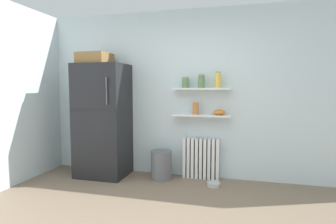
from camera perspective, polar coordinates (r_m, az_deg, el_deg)
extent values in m
plane|color=#7A6651|center=(3.21, -3.43, -20.82)|extent=(7.04, 7.04, 0.00)
cube|color=silver|center=(4.39, 2.80, 3.72)|extent=(7.04, 0.10, 2.60)
cube|color=black|center=(4.49, -13.31, -1.71)|extent=(0.77, 0.63, 1.77)
cube|color=#262628|center=(4.19, -15.41, 0.39)|extent=(0.75, 0.01, 0.01)
cylinder|color=#4C4C51|center=(4.05, -12.60, 4.26)|extent=(0.02, 0.02, 0.40)
cube|color=olive|center=(4.54, -14.87, 10.62)|extent=(0.46, 0.44, 0.17)
cube|color=white|center=(4.38, 3.48, -9.35)|extent=(0.04, 0.12, 0.62)
cube|color=white|center=(4.37, 4.31, -9.39)|extent=(0.04, 0.12, 0.62)
cube|color=white|center=(4.36, 5.14, -9.43)|extent=(0.04, 0.12, 0.62)
cube|color=white|center=(4.35, 5.98, -9.47)|extent=(0.04, 0.12, 0.62)
cube|color=white|center=(4.34, 6.83, -9.51)|extent=(0.04, 0.12, 0.62)
cube|color=white|center=(4.34, 7.67, -9.55)|extent=(0.04, 0.12, 0.62)
cube|color=white|center=(4.33, 8.52, -9.58)|extent=(0.04, 0.12, 0.62)
cube|color=white|center=(4.32, 9.37, -9.61)|extent=(0.04, 0.12, 0.62)
cube|color=white|center=(4.32, 10.23, -9.65)|extent=(0.04, 0.12, 0.62)
cube|color=white|center=(4.20, 6.87, -0.70)|extent=(0.87, 0.22, 0.02)
cube|color=white|center=(4.17, 6.92, 4.80)|extent=(0.87, 0.22, 0.02)
cylinder|color=#5B7F4C|center=(4.21, 3.66, 6.01)|extent=(0.11, 0.11, 0.15)
cylinder|color=gray|center=(4.22, 3.66, 7.15)|extent=(0.10, 0.10, 0.02)
cylinder|color=#5B7F4C|center=(4.18, 6.94, 6.23)|extent=(0.10, 0.10, 0.18)
cylinder|color=gray|center=(4.18, 6.95, 7.63)|extent=(0.09, 0.09, 0.02)
cylinder|color=yellow|center=(4.15, 10.28, 6.44)|extent=(0.09, 0.09, 0.22)
cylinder|color=gray|center=(4.15, 10.30, 8.09)|extent=(0.08, 0.08, 0.02)
cylinder|color=#CC7033|center=(4.20, 5.73, 0.73)|extent=(0.09, 0.09, 0.18)
ellipsoid|color=orange|center=(4.16, 10.57, -0.05)|extent=(0.18, 0.18, 0.08)
cylinder|color=slate|center=(4.31, -1.41, -10.90)|extent=(0.32, 0.32, 0.44)
cylinder|color=#B7B7BC|center=(4.12, 9.42, -14.53)|extent=(0.19, 0.19, 0.05)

